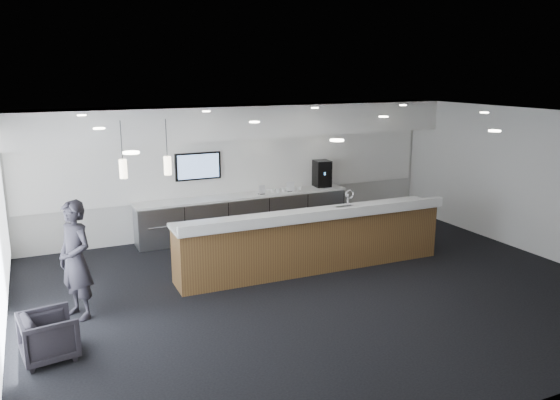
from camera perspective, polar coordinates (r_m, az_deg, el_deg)
name	(u,v)px	position (r m, az deg, el deg)	size (l,w,h in m)	color
ground	(319,289)	(9.74, 4.15, -9.26)	(10.00, 10.00, 0.00)	black
ceiling	(323,117)	(9.02, 4.47, 8.61)	(10.00, 8.00, 0.02)	black
back_wall	(238,169)	(12.84, -4.36, 3.27)	(10.00, 0.02, 3.00)	silver
right_wall	(533,182)	(12.44, 24.92, 1.72)	(0.02, 8.00, 3.00)	silver
soffit_bulkhead	(245,121)	(12.27, -3.72, 8.23)	(10.00, 0.90, 0.70)	white
alcove_panel	(239,165)	(12.79, -4.32, 3.69)	(9.80, 0.06, 1.40)	white
back_credenza	(245,215)	(12.73, -3.72, -1.53)	(5.06, 0.66, 0.95)	#999DA1
wall_tv	(198,166)	(12.42, -8.56, 3.51)	(1.05, 0.08, 0.62)	black
pendant_left	(167,166)	(9.00, -11.68, 3.55)	(0.12, 0.12, 0.30)	#FDEEC5
pendant_right	(123,169)	(8.88, -16.08, 3.16)	(0.12, 0.12, 0.30)	#FDEEC5
ceiling_can_lights	(323,119)	(9.03, 4.46, 8.42)	(7.00, 5.00, 0.02)	white
service_counter	(312,240)	(10.51, 3.41, -4.19)	(5.40, 0.98, 1.49)	brown
coffee_machine	(322,174)	(13.48, 4.40, 2.77)	(0.41, 0.52, 0.65)	black
info_sign_left	(262,190)	(12.62, -1.91, 1.07)	(0.16, 0.02, 0.22)	silver
info_sign_right	(290,187)	(12.91, 1.09, 1.41)	(0.18, 0.02, 0.24)	silver
armchair	(49,336)	(8.05, -22.99, -12.94)	(0.68, 0.70, 0.64)	black
lounge_guest	(76,260)	(8.92, -20.58, -5.89)	(0.68, 0.45, 1.86)	black
cup_0	(299,188)	(13.07, 2.05, 1.24)	(0.10, 0.10, 0.10)	white
cup_1	(294,189)	(13.00, 1.50, 1.18)	(0.10, 0.10, 0.10)	white
cup_2	(289,189)	(12.94, 0.94, 1.13)	(0.10, 0.10, 0.10)	white
cup_3	(284,190)	(12.89, 0.38, 1.07)	(0.10, 0.10, 0.10)	white
cup_4	(278,190)	(12.83, -0.19, 1.02)	(0.10, 0.10, 0.10)	white
cup_5	(273,191)	(12.77, -0.76, 0.96)	(0.10, 0.10, 0.10)	white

